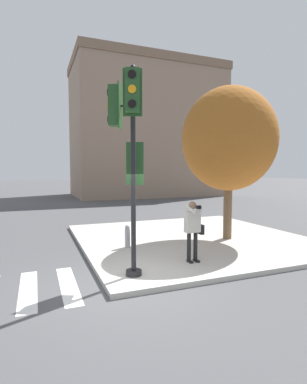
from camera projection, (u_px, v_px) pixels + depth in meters
ground_plane at (128, 288)px, 6.60m from camera, size 160.00×160.00×0.00m
sidewalk_corner at (191, 238)px, 11.12m from camera, size 8.00×8.00×0.13m
traffic_signal_pole at (129, 140)px, 6.82m from camera, size 0.93×1.13×4.82m
person_photographer at (193, 226)px, 8.02m from camera, size 0.58×0.54×1.63m
street_tree at (229, 139)px, 10.58m from camera, size 3.33×3.33×5.40m
fire_hydrant at (127, 236)px, 9.56m from camera, size 0.17×0.23×0.73m
building_right at (146, 131)px, 31.52m from camera, size 15.08×8.83×13.49m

